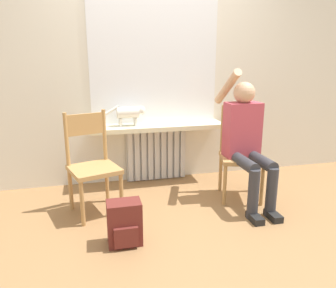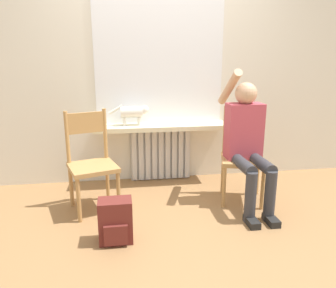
# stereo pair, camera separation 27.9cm
# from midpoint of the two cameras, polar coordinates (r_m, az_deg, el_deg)

# --- Properties ---
(ground_plane) EXTENTS (12.00, 12.00, 0.00)m
(ground_plane) POSITION_cam_midpoint_polar(r_m,az_deg,el_deg) (2.93, -0.08, -13.95)
(ground_plane) COLOR olive
(wall_with_window) EXTENTS (7.00, 0.06, 2.70)m
(wall_with_window) POSITION_cam_midpoint_polar(r_m,az_deg,el_deg) (3.78, -4.62, 13.86)
(wall_with_window) COLOR silver
(wall_with_window) RESTS_ON ground_plane
(radiator) EXTENTS (0.70, 0.08, 0.64)m
(radiator) POSITION_cam_midpoint_polar(r_m,az_deg,el_deg) (3.86, -4.11, -1.68)
(radiator) COLOR silver
(radiator) RESTS_ON ground_plane
(windowsill) EXTENTS (1.50, 0.32, 0.05)m
(windowsill) POSITION_cam_midpoint_polar(r_m,az_deg,el_deg) (3.67, -3.92, 2.98)
(windowsill) COLOR beige
(windowsill) RESTS_ON radiator
(window_glass) EXTENTS (1.44, 0.01, 1.40)m
(window_glass) POSITION_cam_midpoint_polar(r_m,az_deg,el_deg) (3.74, -4.54, 14.36)
(window_glass) COLOR white
(window_glass) RESTS_ON windowsill
(chair_left) EXTENTS (0.52, 0.52, 0.94)m
(chair_left) POSITION_cam_midpoint_polar(r_m,az_deg,el_deg) (3.11, -15.59, -3.30)
(chair_left) COLOR #B2844C
(chair_left) RESTS_ON ground_plane
(chair_right) EXTENTS (0.51, 0.51, 0.94)m
(chair_right) POSITION_cam_midpoint_polar(r_m,az_deg,el_deg) (3.39, 10.29, -1.51)
(chair_right) COLOR #B2844C
(chair_right) RESTS_ON ground_plane
(person) EXTENTS (0.36, 1.01, 1.32)m
(person) POSITION_cam_midpoint_polar(r_m,az_deg,el_deg) (3.22, 11.14, 1.12)
(person) COLOR #333338
(person) RESTS_ON ground_plane
(cat) EXTENTS (0.44, 0.12, 0.23)m
(cat) POSITION_cam_midpoint_polar(r_m,az_deg,el_deg) (3.61, -8.92, 5.39)
(cat) COLOR silver
(cat) RESTS_ON windowsill
(backpack) EXTENTS (0.26, 0.21, 0.35)m
(backpack) POSITION_cam_midpoint_polar(r_m,az_deg,el_deg) (2.64, -10.68, -13.50)
(backpack) COLOR maroon
(backpack) RESTS_ON ground_plane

